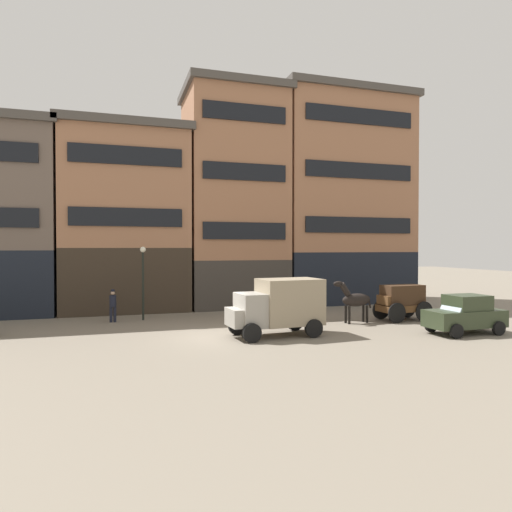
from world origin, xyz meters
name	(u,v)px	position (x,y,z in m)	size (l,w,h in m)	color
ground_plane	(216,336)	(0.00, 0.00, 0.00)	(120.00, 120.00, 0.00)	slate
building_center_left	(126,218)	(-3.73, 10.70, 6.00)	(8.30, 6.20, 11.91)	#33281E
building_center_right	(234,197)	(3.61, 10.70, 7.63)	(7.09, 6.20, 15.17)	#38332D
building_far_right	(340,198)	(11.97, 10.70, 7.87)	(10.32, 6.20, 15.65)	black
cargo_wagon	(402,300)	(10.85, 1.31, 1.15)	(2.96, 1.62, 1.98)	brown
draft_horse	(355,300)	(7.90, 1.31, 1.27)	(2.35, 0.67, 2.30)	black
delivery_truck_near	(278,305)	(2.74, -0.77, 1.42)	(4.46, 2.41, 2.62)	gray
sedan_dark	(465,314)	(11.38, -2.88, 0.91)	(3.71, 1.88, 1.83)	#2D3823
pedestrian_officer	(113,304)	(-4.55, 5.50, 0.98)	(0.48, 0.48, 1.79)	black
streetlamp_curbside	(143,273)	(-2.93, 5.74, 2.67)	(0.32, 0.32, 4.12)	black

